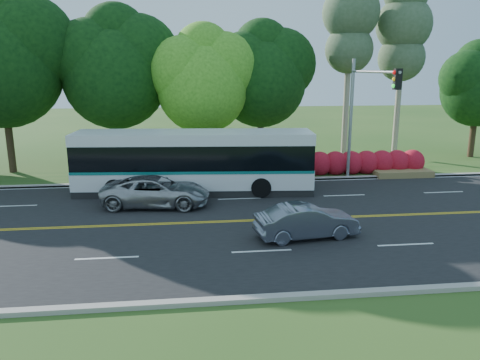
{
  "coord_description": "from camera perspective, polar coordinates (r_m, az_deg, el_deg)",
  "views": [
    {
      "loc": [
        -3.13,
        -19.22,
        6.53
      ],
      "look_at": [
        -0.65,
        2.0,
        1.36
      ],
      "focal_mm": 35.0,
      "sensor_mm": 36.0,
      "label": 1
    }
  ],
  "objects": [
    {
      "name": "curb_south",
      "position": [
        14.04,
        7.2,
        -13.9
      ],
      "size": [
        60.0,
        0.3,
        0.15
      ],
      "primitive_type": "cube",
      "color": "#A19A91",
      "rests_on": "ground"
    },
    {
      "name": "suv",
      "position": [
        22.77,
        -10.2,
        -1.38
      ],
      "size": [
        5.36,
        2.94,
        1.42
      ],
      "primitive_type": "imported",
      "rotation": [
        0.0,
        0.0,
        1.45
      ],
      "color": "#AAABAE",
      "rests_on": "road"
    },
    {
      "name": "sedan",
      "position": [
        18.48,
        8.11,
        -5.0
      ],
      "size": [
        4.17,
        1.96,
        1.32
      ],
      "primitive_type": "imported",
      "rotation": [
        0.0,
        0.0,
        1.72
      ],
      "color": "slate",
      "rests_on": "road"
    },
    {
      "name": "road",
      "position": [
        20.53,
        2.47,
        -4.93
      ],
      "size": [
        60.0,
        14.0,
        0.02
      ],
      "primitive_type": "cube",
      "color": "black",
      "rests_on": "ground"
    },
    {
      "name": "grass_verge",
      "position": [
        29.12,
        -0.32,
        0.74
      ],
      "size": [
        60.0,
        4.0,
        0.1
      ],
      "primitive_type": "cube",
      "color": "#2B511B",
      "rests_on": "ground"
    },
    {
      "name": "lane_markings",
      "position": [
        20.51,
        2.21,
        -4.91
      ],
      "size": [
        57.6,
        13.82,
        0.0
      ],
      "color": "gold",
      "rests_on": "road"
    },
    {
      "name": "ground",
      "position": [
        20.54,
        2.47,
        -4.96
      ],
      "size": [
        120.0,
        120.0,
        0.0
      ],
      "primitive_type": "plane",
      "color": "#2B511B",
      "rests_on": "ground"
    },
    {
      "name": "tree_row",
      "position": [
        31.41,
        -10.66,
        13.73
      ],
      "size": [
        44.7,
        9.1,
        13.84
      ],
      "color": "black",
      "rests_on": "ground"
    },
    {
      "name": "traffic_signal",
      "position": [
        26.5,
        14.85,
        9.13
      ],
      "size": [
        0.42,
        6.1,
        7.0
      ],
      "color": "#92959A",
      "rests_on": "ground"
    },
    {
      "name": "bougainvillea_hedge",
      "position": [
        29.82,
        13.72,
        1.96
      ],
      "size": [
        9.5,
        2.25,
        1.5
      ],
      "color": "#A70D1C",
      "rests_on": "ground"
    },
    {
      "name": "transit_bus",
      "position": [
        24.85,
        -5.65,
        2.15
      ],
      "size": [
        12.56,
        3.7,
        3.24
      ],
      "rotation": [
        0.0,
        0.0,
        -0.08
      ],
      "color": "white",
      "rests_on": "road"
    },
    {
      "name": "curb_north",
      "position": [
        27.32,
        0.11,
        -0.07
      ],
      "size": [
        60.0,
        0.3,
        0.15
      ],
      "primitive_type": "cube",
      "color": "#A19A91",
      "rests_on": "ground"
    }
  ]
}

